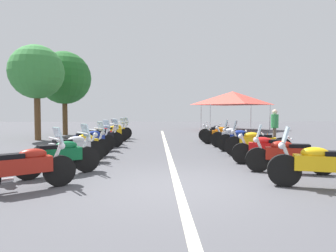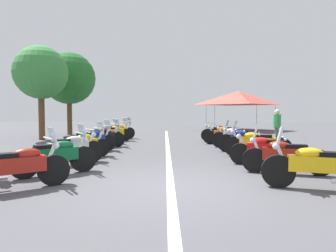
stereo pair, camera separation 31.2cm
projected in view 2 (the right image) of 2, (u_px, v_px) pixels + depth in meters
name	position (u px, v px, depth m)	size (l,w,h in m)	color
ground_plane	(171.00, 187.00, 5.98)	(80.00, 80.00, 0.00)	#4C4C51
lane_centre_stripe	(168.00, 150.00, 11.65)	(23.59, 0.16, 0.01)	beige
motorcycle_left_row_0	(18.00, 166.00, 5.68)	(1.27, 1.71, 1.20)	black
motorcycle_left_row_1	(56.00, 155.00, 7.07)	(1.29, 1.71, 1.21)	black
motorcycle_left_row_2	(69.00, 149.00, 8.43)	(1.46, 1.72, 1.01)	black
motorcycle_left_row_3	(80.00, 144.00, 9.57)	(1.41, 1.75, 1.19)	black
motorcycle_left_row_4	(91.00, 140.00, 11.00)	(1.46, 1.73, 1.20)	black
motorcycle_left_row_5	(102.00, 137.00, 12.36)	(1.31, 1.80, 1.21)	black
motorcycle_left_row_6	(102.00, 135.00, 13.55)	(1.33, 1.73, 1.19)	black
motorcycle_left_row_7	(113.00, 133.00, 14.94)	(1.49, 1.72, 1.21)	black
motorcycle_left_row_8	(118.00, 131.00, 16.26)	(1.43, 1.83, 1.21)	black
motorcycle_right_row_0	(318.00, 166.00, 5.69)	(0.92, 2.08, 1.22)	black
motorcycle_right_row_1	(285.00, 155.00, 7.18)	(0.90, 2.04, 1.20)	black
motorcycle_right_row_2	(267.00, 150.00, 8.34)	(0.89, 2.05, 0.98)	black
motorcycle_right_row_3	(256.00, 143.00, 9.78)	(1.00, 2.09, 1.23)	black
motorcycle_right_row_4	(244.00, 140.00, 11.00)	(0.92, 2.00, 1.22)	black
motorcycle_right_row_5	(236.00, 137.00, 12.34)	(0.94, 1.99, 1.01)	black
motorcycle_right_row_6	(226.00, 135.00, 13.70)	(0.87, 2.13, 1.00)	black
motorcycle_right_row_7	(222.00, 133.00, 14.93)	(0.90, 2.08, 1.00)	black
traffic_cone_0	(270.00, 141.00, 12.59)	(0.36, 0.36, 0.61)	orange
bystander_0	(277.00, 125.00, 12.89)	(0.50, 0.32, 1.62)	brown
roadside_tree_0	(69.00, 78.00, 19.46)	(3.41, 3.41, 5.43)	brown
roadside_tree_1	(41.00, 73.00, 15.88)	(2.84, 2.84, 5.05)	brown
event_tent	(238.00, 98.00, 24.27)	(5.05, 5.05, 3.20)	#E54C3F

